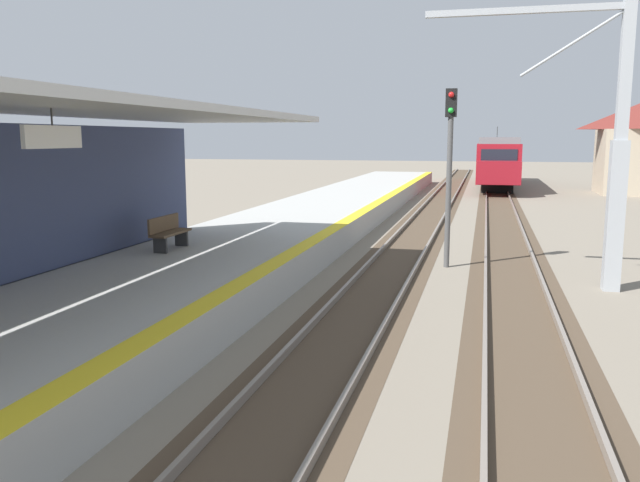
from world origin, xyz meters
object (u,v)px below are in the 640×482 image
(rail_signal_post, at_px, (450,159))
(platform_bench, at_px, (168,231))
(approaching_train, at_px, (497,159))
(catenary_pylon_far_side, at_px, (607,146))

(rail_signal_post, xyz_separation_m, platform_bench, (-7.00, -3.94, -1.82))
(platform_bench, bearing_deg, approaching_train, 76.79)
(approaching_train, relative_size, catenary_pylon_far_side, 2.61)
(approaching_train, height_order, rail_signal_post, rail_signal_post)
(rail_signal_post, distance_m, catenary_pylon_far_side, 4.39)
(catenary_pylon_far_side, xyz_separation_m, platform_bench, (-10.89, -1.95, -2.23))
(rail_signal_post, bearing_deg, catenary_pylon_far_side, -27.13)
(rail_signal_post, bearing_deg, approaching_train, 86.85)
(catenary_pylon_far_side, height_order, platform_bench, catenary_pylon_far_side)
(approaching_train, xyz_separation_m, rail_signal_post, (-1.86, -33.82, 1.02))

